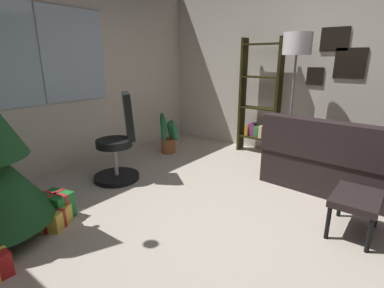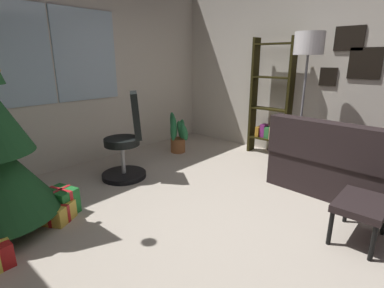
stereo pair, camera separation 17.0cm
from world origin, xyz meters
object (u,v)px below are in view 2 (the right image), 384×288
object	(u,v)px
footstool	(361,206)
gift_box_gold	(58,213)
bookshelf	(271,105)
potted_plant	(178,136)
office_chair	(127,145)
couch	(374,169)
gift_box_green	(62,201)
floor_lamp	(308,53)

from	to	relation	value
footstool	gift_box_gold	xyz separation A→B (m)	(-1.56, 2.18, -0.22)
footstool	bookshelf	bearing A→B (deg)	46.54
potted_plant	office_chair	bearing A→B (deg)	-167.93
couch	bookshelf	xyz separation A→B (m)	(0.49, 1.56, 0.50)
bookshelf	footstool	bearing A→B (deg)	-133.46
couch	office_chair	world-z (taller)	office_chair
potted_plant	gift_box_gold	bearing A→B (deg)	-164.43
gift_box_green	bookshelf	world-z (taller)	bookshelf
gift_box_gold	potted_plant	distance (m)	2.34
office_chair	couch	bearing A→B (deg)	-57.07
couch	gift_box_gold	xyz separation A→B (m)	(-2.67, 2.06, -0.20)
bookshelf	floor_lamp	world-z (taller)	floor_lamp
couch	floor_lamp	xyz separation A→B (m)	(0.24, 0.98, 1.25)
gift_box_gold	office_chair	world-z (taller)	office_chair
office_chair	gift_box_gold	bearing A→B (deg)	-160.81
office_chair	bookshelf	bearing A→B (deg)	-22.96
potted_plant	floor_lamp	bearing A→B (deg)	-69.09
couch	floor_lamp	size ratio (longest dim) A/B	1.04
office_chair	bookshelf	xyz separation A→B (m)	(2.07, -0.88, 0.36)
gift_box_green	bookshelf	bearing A→B (deg)	-11.30
bookshelf	floor_lamp	xyz separation A→B (m)	(-0.25, -0.59, 0.75)
gift_box_gold	floor_lamp	xyz separation A→B (m)	(2.91, -1.08, 1.46)
couch	bookshelf	size ratio (longest dim) A/B	1.05
gift_box_green	gift_box_gold	xyz separation A→B (m)	(-0.10, -0.11, -0.04)
gift_box_gold	gift_box_green	bearing A→B (deg)	49.69
gift_box_gold	bookshelf	xyz separation A→B (m)	(3.15, -0.50, 0.71)
footstool	gift_box_gold	distance (m)	2.69
gift_box_gold	potted_plant	world-z (taller)	potted_plant
footstool	potted_plant	distance (m)	2.89
bookshelf	gift_box_green	bearing A→B (deg)	168.70
footstool	gift_box_gold	size ratio (longest dim) A/B	1.58
floor_lamp	bookshelf	bearing A→B (deg)	67.13
footstool	office_chair	world-z (taller)	office_chair
couch	office_chair	size ratio (longest dim) A/B	1.72
floor_lamp	potted_plant	xyz separation A→B (m)	(-0.65, 1.71, -1.26)
bookshelf	office_chair	bearing A→B (deg)	157.04
office_chair	gift_box_green	bearing A→B (deg)	-165.05
bookshelf	couch	bearing A→B (deg)	-107.25
footstool	gift_box_green	world-z (taller)	footstool
gift_box_gold	bookshelf	bearing A→B (deg)	-8.96
couch	footstool	size ratio (longest dim) A/B	3.59
couch	bookshelf	world-z (taller)	bookshelf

